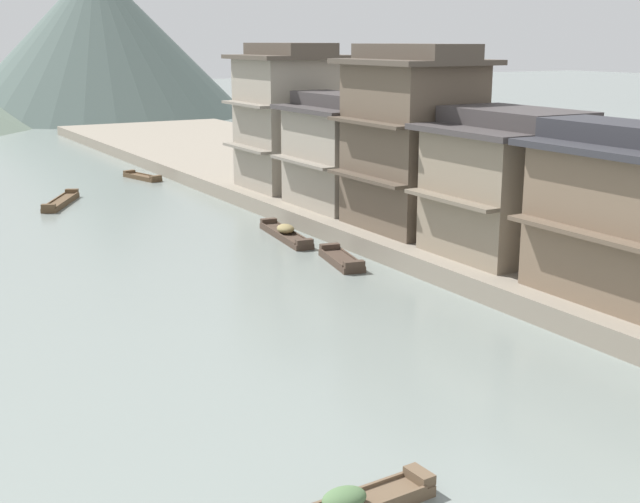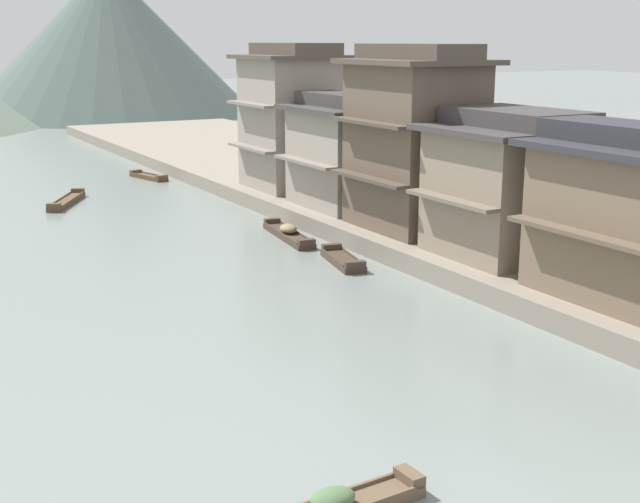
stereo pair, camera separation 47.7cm
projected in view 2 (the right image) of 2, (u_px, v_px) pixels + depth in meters
riverbank_right at (451, 210)px, 47.88m from camera, size 18.00×110.00×0.88m
boat_moored_nearest at (149, 177)px, 61.40m from camera, size 1.81×3.96×0.45m
boat_moored_second at (288, 234)px, 42.93m from camera, size 1.65×5.67×0.74m
boat_moored_third at (343, 260)px, 38.03m from camera, size 1.75×3.80×0.54m
boat_midriver_drifting at (67, 201)px, 51.92m from camera, size 3.38×5.21×0.53m
house_waterfront_second at (636, 216)px, 29.23m from camera, size 5.42×7.63×6.14m
house_waterfront_tall at (513, 184)px, 35.72m from camera, size 7.05×6.21×6.14m
house_waterfront_narrow at (414, 139)px, 40.45m from camera, size 5.71×6.77×8.74m
house_waterfront_far at (343, 152)px, 46.02m from camera, size 5.23×6.78×6.14m
house_waterfront_end at (295, 117)px, 51.82m from camera, size 6.47×6.33×8.74m
hill_far_west at (109, 40)px, 112.04m from camera, size 38.48×38.48×19.55m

